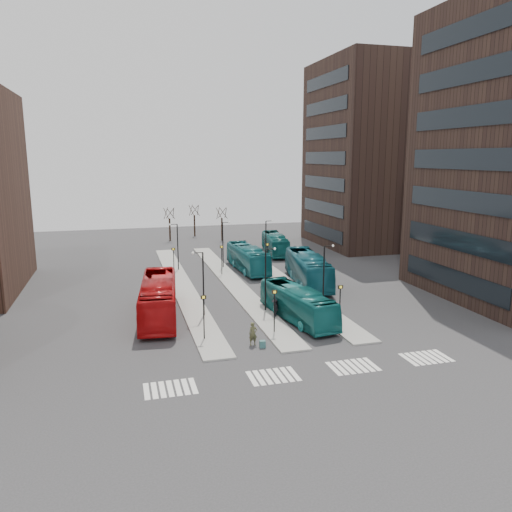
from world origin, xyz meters
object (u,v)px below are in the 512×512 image
object	(u,v)px
suitcase	(263,344)
traveller	(253,334)
red_bus	(159,298)
teal_bus_a	(297,304)
teal_bus_c	(308,269)
commuter_c	(275,308)
teal_bus_d	(275,244)
commuter_a	(164,310)
teal_bus_b	(248,258)
commuter_b	(276,309)

from	to	relation	value
suitcase	traveller	bearing A→B (deg)	132.33
red_bus	teal_bus_a	world-z (taller)	red_bus
teal_bus_c	suitcase	bearing A→B (deg)	-112.55
suitcase	teal_bus_a	bearing A→B (deg)	53.35
suitcase	teal_bus_c	bearing A→B (deg)	63.47
traveller	commuter_c	bearing A→B (deg)	57.42
teal_bus_d	commuter_a	distance (m)	33.55
suitcase	teal_bus_b	distance (m)	27.10
teal_bus_d	traveller	distance (m)	38.06
suitcase	commuter_c	world-z (taller)	commuter_c
suitcase	traveller	xyz separation A→B (m)	(-0.57, 0.74, 0.66)
teal_bus_b	commuter_a	size ratio (longest dim) A/B	6.87
teal_bus_c	commuter_c	bearing A→B (deg)	-116.58
traveller	commuter_a	size ratio (longest dim) A/B	1.10
commuter_a	red_bus	bearing A→B (deg)	-54.01
red_bus	teal_bus_b	world-z (taller)	red_bus
teal_bus_a	commuter_a	size ratio (longest dim) A/B	6.44
teal_bus_d	commuter_a	bearing A→B (deg)	-117.49
teal_bus_b	teal_bus_c	world-z (taller)	teal_bus_c
teal_bus_d	commuter_c	size ratio (longest dim) A/B	6.72
traveller	commuter_c	distance (m)	7.60
teal_bus_a	red_bus	bearing A→B (deg)	153.22
commuter_a	commuter_b	size ratio (longest dim) A/B	0.98
teal_bus_c	commuter_b	xyz separation A→B (m)	(-7.44, -10.98, -0.95)
teal_bus_b	teal_bus_d	size ratio (longest dim) A/B	1.05
teal_bus_a	commuter_c	xyz separation A→B (m)	(-1.63, 1.59, -0.71)
teal_bus_c	commuter_b	size ratio (longest dim) A/B	7.50
red_bus	commuter_c	bearing A→B (deg)	-7.27
teal_bus_b	traveller	world-z (taller)	teal_bus_b
teal_bus_b	commuter_a	distance (m)	21.40
red_bus	commuter_c	world-z (taller)	red_bus
teal_bus_b	traveller	distance (m)	26.48
red_bus	commuter_a	world-z (taller)	red_bus
traveller	commuter_b	size ratio (longest dim) A/B	1.08
teal_bus_c	traveller	xyz separation A→B (m)	(-11.25, -16.96, -0.88)
red_bus	commuter_c	distance (m)	10.88
teal_bus_a	teal_bus_d	size ratio (longest dim) A/B	0.99
suitcase	commuter_c	distance (m)	8.01
commuter_a	commuter_b	distance (m)	10.36
suitcase	commuter_c	bearing A→B (deg)	69.91
teal_bus_b	traveller	xyz separation A→B (m)	(-6.24, -25.73, -0.70)
red_bus	teal_bus_c	world-z (taller)	red_bus
traveller	commuter_b	bearing A→B (deg)	55.85
teal_bus_a	teal_bus_b	distance (m)	20.81
red_bus	traveller	bearing A→B (deg)	-47.57
suitcase	commuter_b	world-z (taller)	commuter_b
red_bus	commuter_c	size ratio (longest dim) A/B	8.00
teal_bus_a	suitcase	bearing A→B (deg)	-139.31
teal_bus_d	commuter_c	world-z (taller)	teal_bus_d
red_bus	commuter_a	bearing A→B (deg)	-55.68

